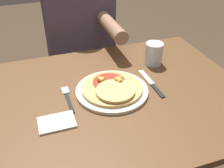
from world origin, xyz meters
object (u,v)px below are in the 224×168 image
object	(u,v)px
dining_table	(119,116)
plate	(112,91)
drinking_glass	(154,54)
fork	(68,97)
person_diner	(81,41)
pizza	(112,88)
knife	(152,84)

from	to	relation	value
dining_table	plate	bearing A→B (deg)	144.50
dining_table	drinking_glass	xyz separation A→B (m)	(0.24, 0.18, 0.18)
dining_table	fork	size ratio (longest dim) A/B	6.05
fork	person_diner	bearing A→B (deg)	72.67
dining_table	plate	xyz separation A→B (m)	(-0.02, 0.02, 0.13)
pizza	dining_table	bearing A→B (deg)	-26.33
dining_table	person_diner	world-z (taller)	person_diner
dining_table	drinking_glass	distance (m)	0.35
fork	drinking_glass	world-z (taller)	drinking_glass
plate	person_diner	world-z (taller)	person_diner
drinking_glass	person_diner	bearing A→B (deg)	117.63
pizza	fork	distance (m)	0.18
plate	fork	bearing A→B (deg)	174.02
knife	fork	bearing A→B (deg)	177.20
plate	drinking_glass	xyz separation A→B (m)	(0.26, 0.16, 0.05)
fork	dining_table	bearing A→B (deg)	-10.07
fork	drinking_glass	bearing A→B (deg)	17.64
plate	knife	size ratio (longest dim) A/B	1.34
knife	plate	bearing A→B (deg)	-179.60
dining_table	drinking_glass	size ratio (longest dim) A/B	9.96
fork	drinking_glass	xyz separation A→B (m)	(0.44, 0.14, 0.05)
fork	drinking_glass	size ratio (longest dim) A/B	1.65
plate	fork	world-z (taller)	plate
drinking_glass	dining_table	bearing A→B (deg)	-143.49
pizza	plate	bearing A→B (deg)	91.48
pizza	person_diner	bearing A→B (deg)	88.81
dining_table	plate	distance (m)	0.13
fork	person_diner	distance (m)	0.65
plate	drinking_glass	distance (m)	0.31
dining_table	knife	xyz separation A→B (m)	(0.16, 0.02, 0.13)
dining_table	knife	world-z (taller)	knife
dining_table	fork	world-z (taller)	fork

